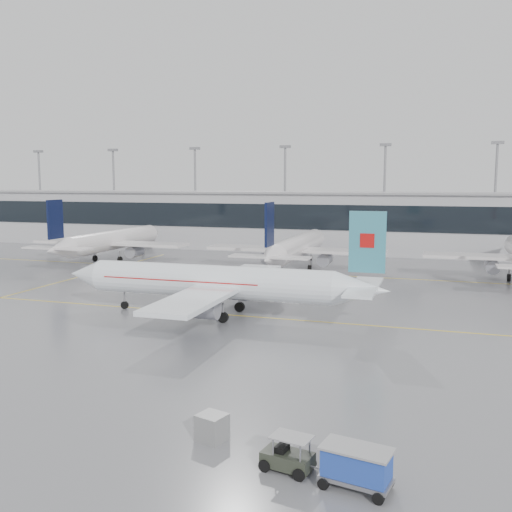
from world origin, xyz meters
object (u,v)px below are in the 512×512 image
(gse_unit, at_px, (212,427))
(baggage_tug, at_px, (288,458))
(air_canada_jet, at_px, (221,283))
(baggage_cart, at_px, (356,465))

(gse_unit, bearing_deg, baggage_tug, -5.60)
(baggage_tug, distance_m, gse_unit, 5.29)
(air_canada_jet, distance_m, baggage_tug, 33.90)
(gse_unit, bearing_deg, baggage_cart, -1.15)
(baggage_tug, xyz_separation_m, gse_unit, (-4.90, 1.98, 0.11))
(air_canada_jet, height_order, baggage_tug, air_canada_jet)
(baggage_tug, xyz_separation_m, baggage_cart, (3.53, -0.69, 0.55))
(air_canada_jet, bearing_deg, gse_unit, 110.08)
(air_canada_jet, bearing_deg, baggage_tug, 116.74)
(air_canada_jet, height_order, baggage_cart, air_canada_jet)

